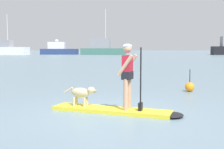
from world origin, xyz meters
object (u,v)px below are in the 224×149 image
paddleboard (119,111)px  moored_boat_starboard (5,49)px  moored_boat_far_starboard (59,50)px  moored_boat_center (102,49)px  dog (82,93)px  marker_buoy (190,87)px  person_paddler (128,72)px

paddleboard → moored_boat_starboard: moored_boat_starboard is taller
moored_boat_far_starboard → moored_boat_center: size_ratio=0.85×
paddleboard → dog: dog is taller
marker_buoy → moored_boat_starboard: bearing=117.0°
dog → moored_boat_far_starboard: bearing=102.2°
paddleboard → person_paddler: 1.04m
marker_buoy → dog: bearing=-137.6°
paddleboard → moored_boat_far_starboard: bearing=102.9°
paddleboard → person_paddler: bearing=-18.9°
paddleboard → dog: size_ratio=3.64×
dog → moored_boat_far_starboard: 69.01m
person_paddler → moored_boat_starboard: 71.02m
paddleboard → moored_boat_center: moored_boat_center is taller
paddleboard → moored_boat_far_starboard: 69.58m
moored_boat_center → dog: bearing=-87.2°
moored_boat_center → marker_buoy: (6.85, -60.23, -1.30)m
paddleboard → marker_buoy: (2.72, 3.76, 0.13)m
paddleboard → moored_boat_starboard: size_ratio=0.28×
moored_boat_far_starboard → moored_boat_center: moored_boat_center is taller
moored_boat_center → moored_boat_far_starboard: bearing=161.6°
person_paddler → moored_boat_far_starboard: bearing=103.1°
paddleboard → marker_buoy: size_ratio=4.04×
moored_boat_starboard → moored_boat_center: bearing=-2.1°
person_paddler → moored_boat_far_starboard: (-15.79, 67.88, 0.13)m
paddleboard → moored_boat_center: 64.14m
moored_boat_far_starboard → moored_boat_center: bearing=-18.4°
marker_buoy → person_paddler: bearing=-123.0°
dog → moored_boat_far_starboard: (-14.56, 67.45, 0.75)m
moored_boat_far_starboard → marker_buoy: moored_boat_far_starboard is taller
moored_boat_starboard → marker_buoy: moored_boat_starboard is taller
dog → moored_boat_center: moored_boat_center is taller
person_paddler → marker_buoy: bearing=57.0°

